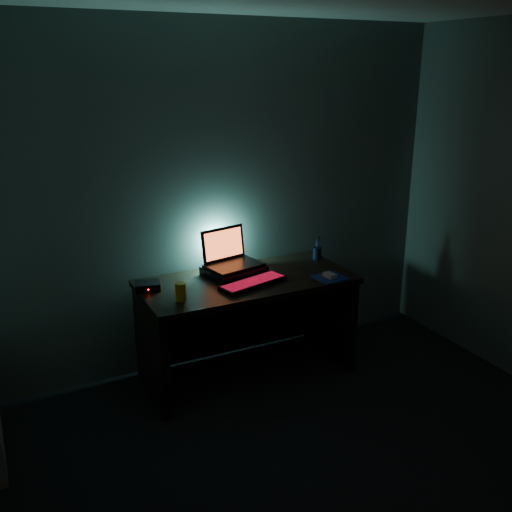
{
  "coord_description": "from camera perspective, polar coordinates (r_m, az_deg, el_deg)",
  "views": [
    {
      "loc": [
        -1.6,
        -1.77,
        2.17
      ],
      "look_at": [
        0.05,
        1.57,
        0.93
      ],
      "focal_mm": 40.0,
      "sensor_mm": 36.0,
      "label": 1
    }
  ],
  "objects": [
    {
      "name": "router",
      "position": [
        3.88,
        -10.78,
        -2.98
      ],
      "size": [
        0.18,
        0.16,
        0.05
      ],
      "rotation": [
        0.0,
        0.0,
        -0.21
      ],
      "color": "black",
      "rests_on": "desk"
    },
    {
      "name": "pen_cup",
      "position": [
        4.44,
        6.12,
        0.28
      ],
      "size": [
        0.08,
        0.08,
        0.09
      ],
      "primitive_type": "cylinder",
      "rotation": [
        0.0,
        0.0,
        0.21
      ],
      "color": "black",
      "rests_on": "desk"
    },
    {
      "name": "mouse",
      "position": [
        4.06,
        7.39,
        -1.93
      ],
      "size": [
        0.07,
        0.1,
        0.03
      ],
      "primitive_type": "cube",
      "rotation": [
        0.0,
        0.0,
        0.11
      ],
      "color": "gray",
      "rests_on": "mousepad"
    },
    {
      "name": "juice_glass",
      "position": [
        3.66,
        -7.55,
        -3.56
      ],
      "size": [
        0.08,
        0.08,
        0.12
      ],
      "primitive_type": "cylinder",
      "rotation": [
        0.0,
        0.0,
        0.18
      ],
      "color": "#D4950B",
      "rests_on": "desk"
    },
    {
      "name": "keyboard",
      "position": [
        3.9,
        -0.3,
        -2.7
      ],
      "size": [
        0.51,
        0.28,
        0.03
      ],
      "rotation": [
        0.0,
        0.0,
        0.26
      ],
      "color": "black",
      "rests_on": "desk"
    },
    {
      "name": "mousepad",
      "position": [
        4.07,
        7.38,
        -2.14
      ],
      "size": [
        0.24,
        0.22,
        0.0
      ],
      "primitive_type": "cube",
      "rotation": [
        0.0,
        0.0,
        0.11
      ],
      "color": "navy",
      "rests_on": "desk"
    },
    {
      "name": "riser",
      "position": [
        4.09,
        -2.21,
        -1.44
      ],
      "size": [
        0.45,
        0.38,
        0.06
      ],
      "primitive_type": "cube",
      "rotation": [
        0.0,
        0.0,
        0.21
      ],
      "color": "black",
      "rests_on": "desk"
    },
    {
      "name": "desk",
      "position": [
        4.15,
        -1.22,
        -5.43
      ],
      "size": [
        1.5,
        0.7,
        0.75
      ],
      "color": "black",
      "rests_on": "ground"
    },
    {
      "name": "room",
      "position": [
        2.56,
        14.76,
        -3.33
      ],
      "size": [
        3.5,
        4.0,
        2.5
      ],
      "color": "black",
      "rests_on": "ground"
    },
    {
      "name": "laptop",
      "position": [
        4.1,
        -2.65,
        -0.06
      ],
      "size": [
        0.43,
        0.35,
        0.26
      ],
      "rotation": [
        0.0,
        0.0,
        0.21
      ],
      "color": "black",
      "rests_on": "riser"
    }
  ]
}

